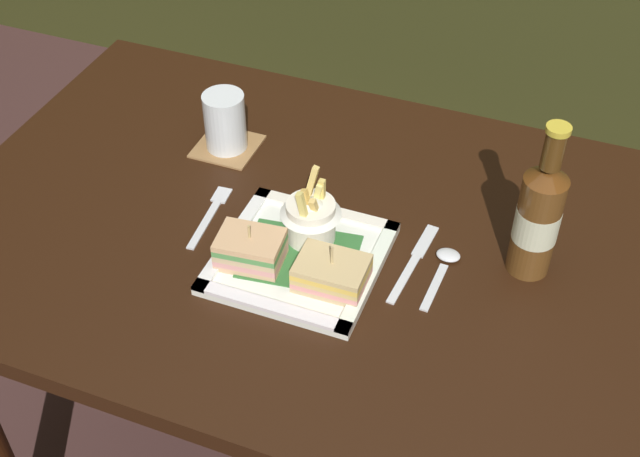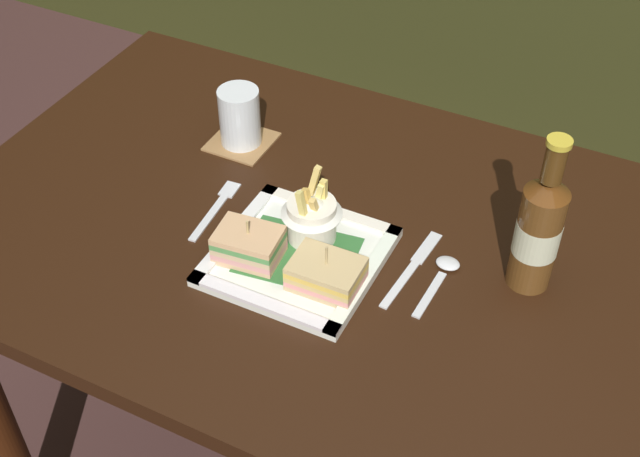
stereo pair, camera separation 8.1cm
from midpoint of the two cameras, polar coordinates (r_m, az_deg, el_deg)
dining_table at (r=1.35m, az=3.06°, el=-4.98°), size 1.22×0.76×0.75m
square_plate at (r=1.21m, az=0.45°, el=-2.00°), size 0.23×0.23×0.02m
sandwich_half_left at (r=1.19m, az=-2.90°, el=-1.18°), size 0.10×0.08×0.07m
sandwich_half_right at (r=1.15m, az=2.45°, el=-3.14°), size 0.10×0.07×0.07m
fries_cup at (r=1.21m, az=1.37°, el=0.95°), size 0.09×0.09×0.12m
beer_bottle at (r=1.17m, az=16.53°, el=-0.15°), size 0.06×0.06×0.24m
drink_coaster at (r=1.43m, az=-3.71°, el=5.84°), size 0.10×0.10×0.00m
water_glass at (r=1.41m, az=-3.78°, el=7.29°), size 0.07×0.07×0.10m
fork at (r=1.31m, az=-5.22°, el=1.43°), size 0.03×0.15×0.00m
knife at (r=1.22m, az=8.27°, el=-2.55°), size 0.03×0.17×0.00m
spoon at (r=1.21m, az=10.25°, el=-2.93°), size 0.03×0.13×0.01m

